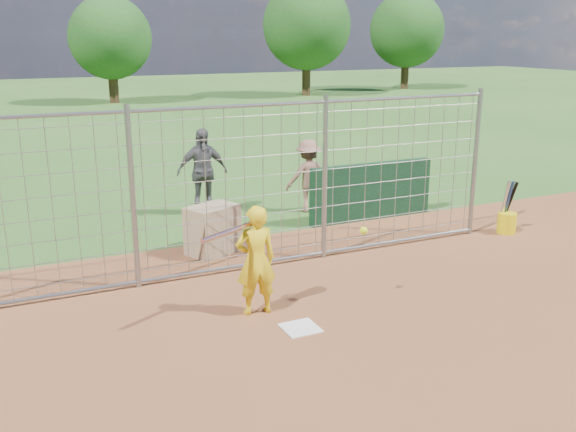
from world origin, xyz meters
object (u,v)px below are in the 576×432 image
bystander_b (202,172)px  bucket_with_bats (507,220)px  equipment_bin (213,230)px  bystander_c (308,176)px  batter (256,260)px

bystander_b → bucket_with_bats: bearing=-36.4°
equipment_bin → bystander_c: bearing=8.9°
bystander_c → equipment_bin: bearing=35.3°
equipment_bin → bucket_with_bats: bearing=-36.8°
bystander_c → equipment_bin: 3.10m
bystander_c → equipment_bin: (-2.60, -1.66, -0.33)m
batter → bucket_with_bats: (5.44, 1.29, -0.48)m
bystander_b → bystander_c: bearing=-17.0°
bystander_b → bucket_with_bats: size_ratio=1.79×
batter → bystander_c: 5.05m
batter → equipment_bin: batter is taller
bystander_c → bucket_with_bats: (2.58, -2.87, -0.49)m
batter → bucket_with_bats: 5.61m
equipment_bin → bucket_with_bats: 5.32m
batter → bystander_c: (2.86, 4.17, 0.01)m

